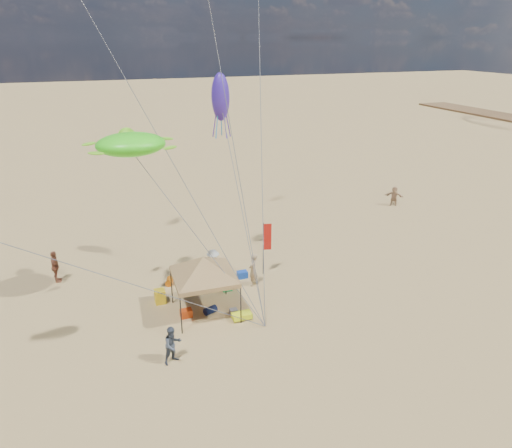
% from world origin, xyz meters
% --- Properties ---
extents(ground, '(280.00, 280.00, 0.00)m').
position_xyz_m(ground, '(0.00, 0.00, 0.00)').
color(ground, tan).
rests_on(ground, ground).
extents(canopy_tent, '(5.47, 5.47, 3.37)m').
position_xyz_m(canopy_tent, '(-2.69, 2.62, 2.81)').
color(canopy_tent, black).
rests_on(canopy_tent, ground).
extents(feather_flag, '(0.45, 0.12, 3.01)m').
position_xyz_m(feather_flag, '(1.44, 5.30, 2.01)').
color(feather_flag, black).
rests_on(feather_flag, ground).
extents(cooler_red, '(0.54, 0.38, 0.38)m').
position_xyz_m(cooler_red, '(-3.64, 2.56, 0.19)').
color(cooler_red, '#C63D0F').
rests_on(cooler_red, ground).
extents(cooler_blue, '(0.54, 0.38, 0.38)m').
position_xyz_m(cooler_blue, '(0.06, 5.28, 0.19)').
color(cooler_blue, '#143DA9').
rests_on(cooler_blue, ground).
extents(bag_navy, '(0.69, 0.54, 0.36)m').
position_xyz_m(bag_navy, '(-2.50, 2.45, 0.18)').
color(bag_navy, black).
rests_on(bag_navy, ground).
extents(bag_orange, '(0.54, 0.69, 0.36)m').
position_xyz_m(bag_orange, '(-3.78, 5.93, 0.18)').
color(bag_orange, orange).
rests_on(bag_orange, ground).
extents(chair_green, '(0.50, 0.50, 0.70)m').
position_xyz_m(chair_green, '(-1.13, 4.34, 0.35)').
color(chair_green, '#1A9040').
rests_on(chair_green, ground).
extents(chair_yellow, '(0.50, 0.50, 0.70)m').
position_xyz_m(chair_yellow, '(-4.55, 4.25, 0.35)').
color(chair_yellow, yellow).
rests_on(chair_yellow, ground).
extents(crate_grey, '(0.34, 0.30, 0.28)m').
position_xyz_m(crate_grey, '(-1.50, 1.99, 0.14)').
color(crate_grey, slate).
rests_on(crate_grey, ground).
extents(beach_cart, '(0.90, 0.50, 0.24)m').
position_xyz_m(beach_cart, '(-1.28, 1.46, 0.20)').
color(beach_cart, '#E5F91B').
rests_on(beach_cart, ground).
extents(person_near_a, '(0.78, 0.76, 1.80)m').
position_xyz_m(person_near_a, '(0.34, 4.33, 0.90)').
color(person_near_a, tan).
rests_on(person_near_a, ground).
extents(person_near_b, '(0.96, 0.86, 1.62)m').
position_xyz_m(person_near_b, '(-4.82, -0.48, 0.81)').
color(person_near_b, '#3A4350').
rests_on(person_near_b, ground).
extents(person_near_c, '(1.34, 1.02, 1.83)m').
position_xyz_m(person_near_c, '(-1.50, 5.45, 0.91)').
color(person_near_c, silver).
rests_on(person_near_c, ground).
extents(person_far_a, '(0.47, 1.05, 1.77)m').
position_xyz_m(person_far_a, '(-9.34, 8.31, 0.89)').
color(person_far_a, '#945539').
rests_on(person_far_a, ground).
extents(person_far_c, '(1.37, 1.27, 1.53)m').
position_xyz_m(person_far_c, '(14.88, 12.37, 0.76)').
color(person_far_c, tan).
rests_on(person_far_c, ground).
extents(turtle_kite, '(3.11, 2.54, 1.00)m').
position_xyz_m(turtle_kite, '(-5.19, 4.57, 7.84)').
color(turtle_kite, '#3FF51C').
rests_on(turtle_kite, ground).
extents(squid_kite, '(1.05, 1.05, 2.39)m').
position_xyz_m(squid_kite, '(-0.33, 7.23, 9.35)').
color(squid_kite, '#4023AC').
rests_on(squid_kite, ground).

